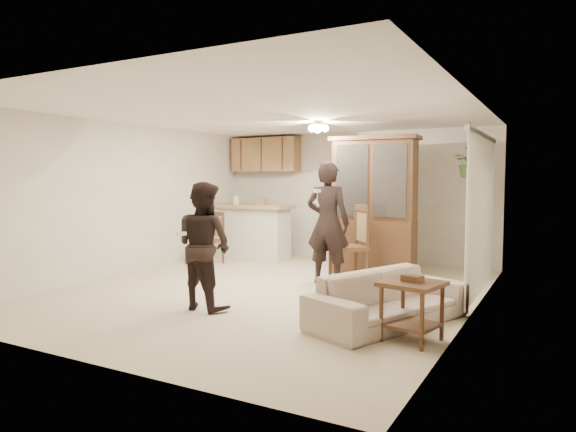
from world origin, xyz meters
The scene contains 23 objects.
floor centered at (0.00, 0.00, 0.00)m, with size 6.50×6.50×0.00m, color #BEAF90.
ceiling centered at (0.00, 0.00, 2.50)m, with size 5.50×6.50×0.02m, color white.
wall_back centered at (0.00, 3.25, 1.25)m, with size 5.50×0.02×2.50m, color silver.
wall_front centered at (0.00, -3.25, 1.25)m, with size 5.50×0.02×2.50m, color silver.
wall_left centered at (-2.75, 0.00, 1.25)m, with size 0.02×6.50×2.50m, color silver.
wall_right centered at (2.75, 0.00, 1.25)m, with size 0.02×6.50×2.50m, color silver.
breakfast_bar centered at (-1.85, 2.35, 0.50)m, with size 1.60×0.55×1.00m, color silver.
bar_top centered at (-1.85, 2.35, 1.05)m, with size 1.75×0.70×0.08m, color #A18361.
upper_cabinets centered at (-1.90, 3.07, 2.10)m, with size 1.50×0.34×0.70m, color brown.
vertical_blinds centered at (2.71, 0.90, 1.10)m, with size 0.06×2.30×2.10m, color silver, non-canonical shape.
ceiling_fixture centered at (0.20, 1.20, 2.40)m, with size 0.36×0.36×0.20m, color beige, non-canonical shape.
hanging_plant centered at (2.30, 2.40, 1.85)m, with size 0.43×0.37×0.48m, color #2B5522.
plant_cord centered at (2.30, 2.40, 2.17)m, with size 0.01×0.01×0.65m, color black.
sofa centered at (2.03, -0.85, 0.37)m, with size 1.87×0.73×0.73m, color beige.
adult centered at (0.53, 0.85, 0.90)m, with size 0.66×0.43×1.80m, color black.
child centered at (-0.16, -1.27, 0.68)m, with size 0.66×0.51×1.35m, color black.
china_hutch centered at (0.88, 1.95, 1.13)m, with size 1.48×0.65×2.29m.
side_table centered at (2.40, -1.32, 0.30)m, with size 0.64×0.64×0.65m.
chair_bar centered at (-2.18, 1.48, 0.27)m, with size 0.50×0.50×0.97m.
chair_hutch_left centered at (0.73, 1.17, 0.33)m, with size 0.74×0.74×1.18m.
chair_hutch_right centered at (0.34, 2.96, 0.30)m, with size 0.49×0.49×1.06m.
controller_adult centered at (0.56, 0.42, 1.42)m, with size 0.05×0.16×0.05m, color white.
controller_child centered at (-0.21, -1.63, 0.95)m, with size 0.04×0.13×0.04m, color white.
Camera 1 is at (3.69, -6.21, 1.57)m, focal length 32.00 mm.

